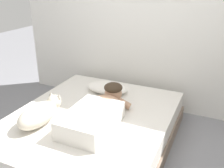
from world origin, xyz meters
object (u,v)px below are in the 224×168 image
bed (92,129)px  dog (40,113)px  cell_phone (104,123)px  person_lying (98,112)px  coffee_cup (119,101)px  pillow (107,88)px

bed → dog: 0.58m
cell_phone → bed: bearing=152.4°
person_lying → dog: bearing=-153.4°
coffee_cup → dog: bearing=-129.1°
coffee_cup → cell_phone: (0.02, -0.42, -0.03)m
bed → dog: bearing=-137.9°
pillow → dog: 0.96m
person_lying → dog: person_lying is taller
bed → person_lying: bearing=-36.3°
bed → cell_phone: size_ratio=13.75×
bed → pillow: size_ratio=3.70×
bed → cell_phone: bearing=-27.6°
bed → coffee_cup: size_ratio=15.40×
dog → cell_phone: bearing=23.2°
coffee_cup → cell_phone: coffee_cup is taller
pillow → coffee_cup: (0.26, -0.25, -0.02)m
person_lying → pillow: bearing=108.2°
coffee_cup → bed: bearing=-116.8°
person_lying → cell_phone: size_ratio=6.57×
dog → coffee_cup: (0.54, 0.67, -0.07)m
person_lying → coffee_cup: person_lying is taller
pillow → coffee_cup: 0.36m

